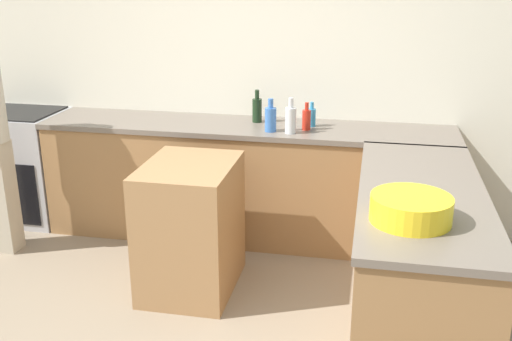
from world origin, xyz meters
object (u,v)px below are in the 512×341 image
object	(u,v)px
range_oven	(22,165)
vinegar_bottle_clear	(291,119)
mixing_bowl	(411,209)
hot_sauce_bottle	(306,119)
water_bottle_blue	(271,119)
wine_bottle_dark	(257,109)
island_table	(191,227)
dish_soap_bottle	(312,117)

from	to	relation	value
range_oven	vinegar_bottle_clear	size ratio (longest dim) A/B	3.59
mixing_bowl	hot_sauce_bottle	xyz separation A→B (m)	(-0.69, 1.59, 0.02)
water_bottle_blue	wine_bottle_dark	xyz separation A→B (m)	(-0.15, 0.26, 0.00)
vinegar_bottle_clear	island_table	bearing A→B (deg)	-128.45
vinegar_bottle_clear	water_bottle_blue	world-z (taller)	vinegar_bottle_clear
vinegar_bottle_clear	range_oven	bearing A→B (deg)	175.74
wine_bottle_dark	range_oven	bearing A→B (deg)	-177.12
mixing_bowl	vinegar_bottle_clear	bearing A→B (deg)	118.42
range_oven	island_table	xyz separation A→B (m)	(1.79, -0.88, -0.03)
range_oven	dish_soap_bottle	size ratio (longest dim) A/B	5.00
range_oven	hot_sauce_bottle	size ratio (longest dim) A/B	4.54
mixing_bowl	water_bottle_blue	size ratio (longest dim) A/B	1.59
dish_soap_bottle	wine_bottle_dark	world-z (taller)	wine_bottle_dark
island_table	dish_soap_bottle	distance (m)	1.29
mixing_bowl	hot_sauce_bottle	size ratio (longest dim) A/B	1.88
island_table	vinegar_bottle_clear	bearing A→B (deg)	51.55
vinegar_bottle_clear	wine_bottle_dark	size ratio (longest dim) A/B	1.03
range_oven	island_table	bearing A→B (deg)	-26.31
island_table	hot_sauce_bottle	xyz separation A→B (m)	(0.66, 0.83, 0.57)
island_table	dish_soap_bottle	xyz separation A→B (m)	(0.69, 0.94, 0.57)
hot_sauce_bottle	vinegar_bottle_clear	distance (m)	0.16
hot_sauce_bottle	wine_bottle_dark	xyz separation A→B (m)	(-0.41, 0.16, 0.02)
dish_soap_bottle	water_bottle_blue	world-z (taller)	water_bottle_blue
island_table	wine_bottle_dark	world-z (taller)	wine_bottle_dark
wine_bottle_dark	vinegar_bottle_clear	bearing A→B (deg)	-42.26
dish_soap_bottle	water_bottle_blue	size ratio (longest dim) A/B	0.77
vinegar_bottle_clear	wine_bottle_dark	world-z (taller)	vinegar_bottle_clear
dish_soap_bottle	water_bottle_blue	distance (m)	0.35
hot_sauce_bottle	water_bottle_blue	world-z (taller)	water_bottle_blue
hot_sauce_bottle	dish_soap_bottle	distance (m)	0.11
dish_soap_bottle	vinegar_bottle_clear	distance (m)	0.26
range_oven	mixing_bowl	size ratio (longest dim) A/B	2.42
dish_soap_bottle	vinegar_bottle_clear	world-z (taller)	vinegar_bottle_clear
range_oven	mixing_bowl	world-z (taller)	mixing_bowl
island_table	mixing_bowl	size ratio (longest dim) A/B	2.26
range_oven	vinegar_bottle_clear	world-z (taller)	vinegar_bottle_clear
vinegar_bottle_clear	dish_soap_bottle	bearing A→B (deg)	60.72
mixing_bowl	hot_sauce_bottle	bearing A→B (deg)	113.57
range_oven	vinegar_bottle_clear	bearing A→B (deg)	-4.26
range_oven	mixing_bowl	distance (m)	3.59
island_table	wine_bottle_dark	xyz separation A→B (m)	(0.26, 0.99, 0.59)
water_bottle_blue	wine_bottle_dark	bearing A→B (deg)	120.84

